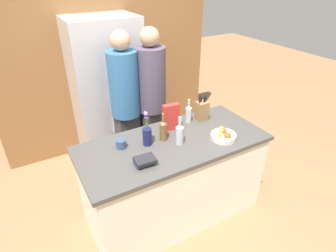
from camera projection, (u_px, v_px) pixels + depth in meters
ground_plane at (173, 210)px, 3.12m from camera, size 14.00×14.00×0.00m
kitchen_island at (173, 179)px, 2.89m from camera, size 1.82×0.82×0.91m
back_wall_wood at (108, 57)px, 3.80m from camera, size 3.02×0.12×2.60m
refrigerator at (108, 93)px, 3.63m from camera, size 0.84×0.62×1.88m
fruit_bowl at (223, 135)px, 2.70m from camera, size 0.25×0.25×0.09m
knife_block at (202, 110)px, 3.00m from camera, size 0.12×0.10×0.29m
flower_vase at (147, 134)px, 2.57m from camera, size 0.08×0.08×0.35m
cereal_box at (171, 117)px, 2.81m from camera, size 0.17×0.08×0.28m
coffee_mug at (121, 144)px, 2.56m from camera, size 0.09×0.12×0.08m
book_stack at (145, 161)px, 2.35m from camera, size 0.18×0.15×0.06m
bottle_oil at (180, 133)px, 2.59m from camera, size 0.08×0.08×0.28m
bottle_vinegar at (163, 130)px, 2.65m from camera, size 0.07×0.07×0.28m
bottle_wine at (189, 113)px, 2.97m from camera, size 0.07×0.07×0.26m
person_at_sink at (125, 102)px, 3.17m from camera, size 0.33×0.33×1.82m
person_in_blue at (151, 97)px, 3.27m from camera, size 0.34×0.34×1.83m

